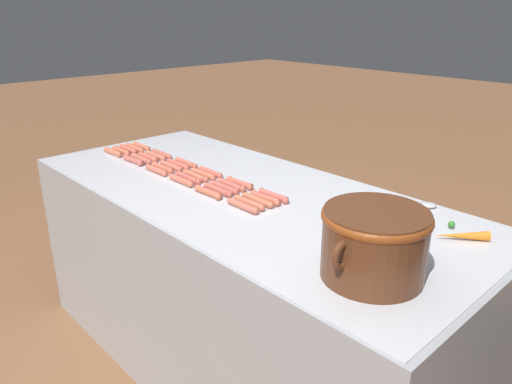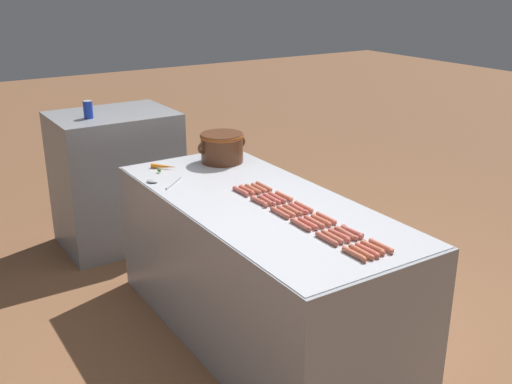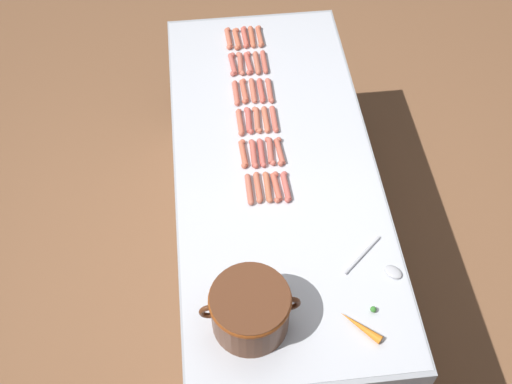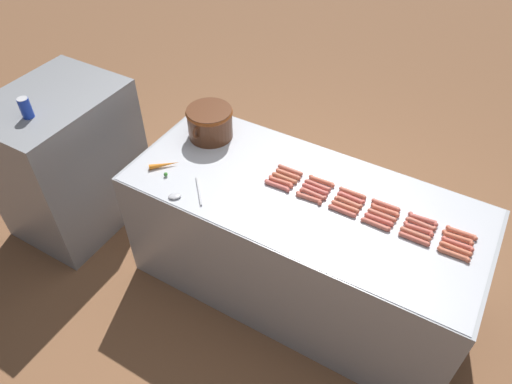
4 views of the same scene
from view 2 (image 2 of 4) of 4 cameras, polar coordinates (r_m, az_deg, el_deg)
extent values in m
plane|color=brown|center=(3.68, 0.30, -13.01)|extent=(20.00, 20.00, 0.00)
cube|color=#9EA0A5|center=(3.47, 0.31, -7.26)|extent=(0.86, 1.99, 0.83)
cube|color=silver|center=(3.30, 0.33, -0.82)|extent=(0.85, 1.95, 0.00)
cube|color=gray|center=(4.74, -12.96, 1.18)|extent=(0.88, 0.66, 1.03)
cylinder|color=#C76548|center=(2.69, 9.24, -5.79)|extent=(0.03, 0.13, 0.03)
sphere|color=#C76548|center=(2.64, 10.16, -6.32)|extent=(0.03, 0.03, 0.03)
sphere|color=#C76548|center=(2.74, 8.35, -5.27)|extent=(0.03, 0.03, 0.03)
cylinder|color=#C15B49|center=(2.82, 6.67, -4.40)|extent=(0.03, 0.13, 0.03)
sphere|color=#C15B49|center=(2.77, 7.53, -4.87)|extent=(0.03, 0.03, 0.03)
sphere|color=#C15B49|center=(2.87, 5.83, -3.94)|extent=(0.03, 0.03, 0.03)
cylinder|color=#C9614E|center=(2.96, 4.23, -3.09)|extent=(0.03, 0.13, 0.03)
sphere|color=#C9614E|center=(2.91, 5.04, -3.51)|extent=(0.03, 0.03, 0.03)
sphere|color=#C9614E|center=(3.01, 3.45, -2.67)|extent=(0.03, 0.03, 0.03)
cylinder|color=#C85D4D|center=(3.10, 2.25, -1.96)|extent=(0.03, 0.13, 0.03)
sphere|color=#C85D4D|center=(3.05, 2.98, -2.36)|extent=(0.03, 0.03, 0.03)
sphere|color=#C85D4D|center=(3.15, 1.55, -1.58)|extent=(0.03, 0.03, 0.03)
cylinder|color=#C55E4B|center=(3.25, 0.33, -0.90)|extent=(0.03, 0.14, 0.03)
sphere|color=#C55E4B|center=(3.19, 0.91, -1.27)|extent=(0.03, 0.03, 0.03)
sphere|color=#C55E4B|center=(3.30, -0.23, -0.53)|extent=(0.03, 0.03, 0.03)
cylinder|color=#C85C51|center=(3.40, -1.44, 0.08)|extent=(0.03, 0.13, 0.03)
sphere|color=#C85C51|center=(3.35, -0.89, -0.26)|extent=(0.03, 0.03, 0.03)
sphere|color=#C85C51|center=(3.46, -1.97, 0.41)|extent=(0.03, 0.03, 0.03)
cylinder|color=#CB6647|center=(2.71, 9.88, -5.58)|extent=(0.03, 0.13, 0.03)
sphere|color=#CB6647|center=(2.67, 10.85, -6.09)|extent=(0.03, 0.03, 0.03)
sphere|color=#CB6647|center=(2.76, 8.94, -5.09)|extent=(0.03, 0.03, 0.03)
cylinder|color=#C2684F|center=(2.84, 7.20, -4.20)|extent=(0.03, 0.13, 0.03)
sphere|color=#C2684F|center=(2.80, 8.06, -4.67)|extent=(0.03, 0.03, 0.03)
sphere|color=#C2684F|center=(2.89, 6.37, -3.75)|extent=(0.03, 0.03, 0.03)
cylinder|color=#CD5A4B|center=(2.98, 4.89, -2.95)|extent=(0.03, 0.13, 0.03)
sphere|color=#CD5A4B|center=(2.93, 5.67, -3.38)|extent=(0.03, 0.03, 0.03)
sphere|color=#CD5A4B|center=(3.03, 4.15, -2.53)|extent=(0.03, 0.03, 0.03)
cylinder|color=#CC674C|center=(3.12, 2.84, -1.83)|extent=(0.03, 0.13, 0.03)
sphere|color=#CC674C|center=(3.07, 3.55, -2.23)|extent=(0.03, 0.03, 0.03)
sphere|color=#CC674C|center=(3.17, 2.15, -1.45)|extent=(0.03, 0.03, 0.03)
cylinder|color=#C25F4F|center=(3.26, 0.98, -0.80)|extent=(0.03, 0.14, 0.03)
sphere|color=#C25F4F|center=(3.21, 1.70, -1.14)|extent=(0.03, 0.03, 0.03)
sphere|color=#C25F4F|center=(3.31, 0.29, -0.46)|extent=(0.03, 0.03, 0.03)
cylinder|color=#C95F4A|center=(3.42, -0.85, 0.19)|extent=(0.04, 0.14, 0.03)
sphere|color=#C95F4A|center=(3.36, -0.32, -0.15)|extent=(0.03, 0.03, 0.03)
sphere|color=#C95F4A|center=(3.47, -1.35, 0.52)|extent=(0.03, 0.03, 0.03)
cylinder|color=#CD5B4B|center=(2.74, 10.44, -5.41)|extent=(0.03, 0.13, 0.03)
sphere|color=#CD5B4B|center=(2.69, 11.37, -5.92)|extent=(0.03, 0.03, 0.03)
sphere|color=#CD5B4B|center=(2.78, 9.55, -4.92)|extent=(0.03, 0.03, 0.03)
cylinder|color=#CA5C4D|center=(2.87, 7.86, -4.04)|extent=(0.04, 0.14, 0.03)
sphere|color=#CA5C4D|center=(2.82, 8.66, -4.53)|extent=(0.03, 0.03, 0.03)
sphere|color=#CA5C4D|center=(2.92, 7.10, -3.58)|extent=(0.03, 0.03, 0.03)
cylinder|color=#C7664F|center=(3.00, 5.51, -2.82)|extent=(0.03, 0.13, 0.03)
sphere|color=#C7664F|center=(2.95, 6.31, -3.23)|extent=(0.03, 0.03, 0.03)
sphere|color=#C7664F|center=(3.05, 4.73, -2.41)|extent=(0.03, 0.03, 0.03)
cylinder|color=#C6684E|center=(3.14, 3.44, -1.70)|extent=(0.03, 0.14, 0.03)
sphere|color=#C6684E|center=(3.09, 4.22, -2.07)|extent=(0.03, 0.03, 0.03)
sphere|color=#C6684E|center=(3.19, 2.69, -1.34)|extent=(0.03, 0.03, 0.03)
cylinder|color=#C75A50|center=(3.29, 1.49, -0.64)|extent=(0.03, 0.13, 0.03)
sphere|color=#C75A50|center=(3.24, 2.17, -0.98)|extent=(0.03, 0.03, 0.03)
sphere|color=#C75A50|center=(3.34, 0.83, -0.30)|extent=(0.03, 0.03, 0.03)
cylinder|color=#C26848|center=(3.43, -0.30, 0.28)|extent=(0.03, 0.13, 0.03)
sphere|color=#C26848|center=(3.38, 0.32, -0.04)|extent=(0.03, 0.03, 0.03)
sphere|color=#C26848|center=(3.49, -0.90, 0.59)|extent=(0.03, 0.03, 0.03)
cylinder|color=#CD6648|center=(2.77, 10.96, -5.14)|extent=(0.04, 0.14, 0.03)
sphere|color=#CD6648|center=(2.72, 11.84, -5.65)|extent=(0.03, 0.03, 0.03)
sphere|color=#CD6648|center=(2.81, 10.10, -4.64)|extent=(0.03, 0.03, 0.03)
cylinder|color=#C06550|center=(2.89, 8.47, -3.87)|extent=(0.03, 0.13, 0.03)
sphere|color=#C06550|center=(2.85, 9.38, -4.31)|extent=(0.03, 0.03, 0.03)
sphere|color=#C06550|center=(2.93, 7.58, -3.44)|extent=(0.03, 0.03, 0.03)
cylinder|color=#CD6249|center=(3.02, 6.15, -2.66)|extent=(0.03, 0.13, 0.03)
sphere|color=#CD6249|center=(2.97, 6.90, -3.08)|extent=(0.03, 0.03, 0.03)
sphere|color=#CD6249|center=(3.07, 5.43, -2.24)|extent=(0.03, 0.03, 0.03)
cylinder|color=#CD5A4F|center=(3.16, 4.00, -1.56)|extent=(0.03, 0.13, 0.03)
sphere|color=#CD5A4F|center=(3.11, 4.78, -1.93)|extent=(0.03, 0.03, 0.03)
sphere|color=#CD5A4F|center=(3.21, 3.26, -1.20)|extent=(0.03, 0.03, 0.03)
cylinder|color=#C55C4E|center=(3.31, 1.98, -0.52)|extent=(0.03, 0.13, 0.03)
sphere|color=#C55C4E|center=(3.26, 2.67, -0.86)|extent=(0.03, 0.03, 0.03)
sphere|color=#C55C4E|center=(3.36, 1.31, -0.18)|extent=(0.03, 0.03, 0.03)
cylinder|color=#CA664C|center=(3.45, 0.28, 0.38)|extent=(0.03, 0.13, 0.03)
sphere|color=#CA664C|center=(3.40, 0.87, 0.06)|extent=(0.03, 0.03, 0.03)
sphere|color=#CA664C|center=(3.51, -0.30, 0.70)|extent=(0.03, 0.03, 0.03)
cylinder|color=#CC664C|center=(2.79, 11.70, -5.00)|extent=(0.03, 0.13, 0.03)
sphere|color=#CC664C|center=(2.74, 12.61, -5.49)|extent=(0.03, 0.03, 0.03)
sphere|color=#CC664C|center=(2.83, 10.81, -4.51)|extent=(0.03, 0.03, 0.03)
cylinder|color=#BF5B4F|center=(2.91, 9.03, -3.70)|extent=(0.04, 0.14, 0.03)
sphere|color=#BF5B4F|center=(2.86, 9.83, -4.17)|extent=(0.03, 0.03, 0.03)
sphere|color=#BF5B4F|center=(2.96, 8.26, -3.25)|extent=(0.03, 0.03, 0.03)
cylinder|color=#CC6350|center=(3.05, 6.62, -2.45)|extent=(0.03, 0.13, 0.03)
sphere|color=#CC6350|center=(3.00, 7.41, -2.86)|extent=(0.03, 0.03, 0.03)
sphere|color=#CC6350|center=(3.10, 5.86, -2.05)|extent=(0.03, 0.03, 0.03)
cylinder|color=#C8654E|center=(3.19, 4.50, -1.39)|extent=(0.03, 0.13, 0.03)
sphere|color=#C8654E|center=(3.14, 5.21, -1.77)|extent=(0.03, 0.03, 0.03)
sphere|color=#C8654E|center=(3.24, 3.81, -1.02)|extent=(0.03, 0.03, 0.03)
cylinder|color=#CA6248|center=(3.33, 2.65, -0.40)|extent=(0.03, 0.13, 0.03)
sphere|color=#CA6248|center=(3.28, 3.27, -0.75)|extent=(0.03, 0.03, 0.03)
sphere|color=#CA6248|center=(3.38, 2.04, -0.06)|extent=(0.03, 0.03, 0.03)
cylinder|color=#BF644E|center=(3.48, 0.74, 0.52)|extent=(0.03, 0.13, 0.03)
sphere|color=#BF644E|center=(3.42, 1.36, 0.21)|extent=(0.03, 0.03, 0.03)
sphere|color=#BF644E|center=(3.53, 0.14, 0.83)|extent=(0.03, 0.03, 0.03)
cylinder|color=#562D19|center=(3.95, -3.22, 4.18)|extent=(0.27, 0.27, 0.19)
torus|color=brown|center=(3.93, -3.24, 5.29)|extent=(0.28, 0.28, 0.03)
torus|color=#562D19|center=(3.89, -4.99, 4.15)|extent=(0.08, 0.02, 0.08)
torus|color=#562D19|center=(4.02, -1.52, 4.74)|extent=(0.08, 0.02, 0.08)
cylinder|color=#B7B7BC|center=(3.59, -7.75, 0.87)|extent=(0.17, 0.16, 0.01)
ellipsoid|color=#B7B7BC|center=(3.63, -9.75, 1.02)|extent=(0.08, 0.09, 0.02)
cone|color=orange|center=(3.87, -8.65, 2.40)|extent=(0.14, 0.14, 0.03)
sphere|color=#387F2D|center=(3.80, -9.10, 2.02)|extent=(0.02, 0.02, 0.02)
cylinder|color=#1938B2|center=(4.46, -15.54, 7.48)|extent=(0.07, 0.07, 0.12)
cylinder|color=silver|center=(4.45, -15.61, 8.26)|extent=(0.06, 0.06, 0.00)
camera|label=1|loc=(4.89, 3.53, 14.12)|focal=33.91mm
camera|label=3|loc=(4.82, -9.45, 30.90)|focal=44.71mm
camera|label=4|loc=(1.99, -40.12, 34.22)|focal=33.16mm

